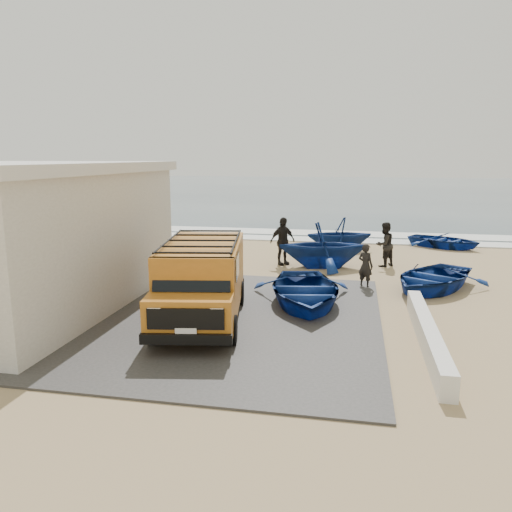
{
  "coord_description": "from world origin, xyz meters",
  "views": [
    {
      "loc": [
        3.17,
        -14.96,
        4.45
      ],
      "look_at": [
        -0.0,
        1.08,
        1.2
      ],
      "focal_mm": 35.0,
      "sensor_mm": 36.0,
      "label": 1
    }
  ],
  "objects_px": {
    "boat_near_left": "(304,290)",
    "fisherman_back": "(283,241)",
    "boat_mid_left": "(323,245)",
    "fisherman_front": "(365,266)",
    "fisherman_middle": "(384,244)",
    "parapet": "(427,334)",
    "boat_far_right": "(444,240)",
    "boat_near_right": "(432,278)",
    "boat_far_left": "(339,234)",
    "van": "(202,278)"
  },
  "relations": [
    {
      "from": "boat_near_left",
      "to": "fisherman_back",
      "type": "xyz_separation_m",
      "value": [
        -1.49,
        5.64,
        0.55
      ]
    },
    {
      "from": "boat_mid_left",
      "to": "boat_near_left",
      "type": "bearing_deg",
      "value": 166.79
    },
    {
      "from": "fisherman_front",
      "to": "fisherman_back",
      "type": "relative_size",
      "value": 0.77
    },
    {
      "from": "fisherman_back",
      "to": "fisherman_middle",
      "type": "bearing_deg",
      "value": -33.93
    },
    {
      "from": "parapet",
      "to": "boat_far_right",
      "type": "xyz_separation_m",
      "value": [
        2.63,
        13.95,
        0.08
      ]
    },
    {
      "from": "boat_near_right",
      "to": "boat_far_left",
      "type": "relative_size",
      "value": 1.33
    },
    {
      "from": "boat_mid_left",
      "to": "fisherman_front",
      "type": "height_order",
      "value": "boat_mid_left"
    },
    {
      "from": "boat_near_left",
      "to": "boat_near_right",
      "type": "bearing_deg",
      "value": 22.45
    },
    {
      "from": "parapet",
      "to": "van",
      "type": "bearing_deg",
      "value": 173.06
    },
    {
      "from": "parapet",
      "to": "fisherman_back",
      "type": "bearing_deg",
      "value": 119.37
    },
    {
      "from": "boat_far_left",
      "to": "boat_far_right",
      "type": "xyz_separation_m",
      "value": [
        5.12,
        1.87,
        -0.45
      ]
    },
    {
      "from": "van",
      "to": "fisherman_front",
      "type": "bearing_deg",
      "value": 35.88
    },
    {
      "from": "fisherman_front",
      "to": "fisherman_back",
      "type": "xyz_separation_m",
      "value": [
        -3.34,
        3.13,
        0.23
      ]
    },
    {
      "from": "parapet",
      "to": "boat_mid_left",
      "type": "bearing_deg",
      "value": 110.42
    },
    {
      "from": "fisherman_middle",
      "to": "boat_mid_left",
      "type": "bearing_deg",
      "value": -29.57
    },
    {
      "from": "boat_near_left",
      "to": "boat_far_right",
      "type": "xyz_separation_m",
      "value": [
        5.87,
        11.18,
        -0.1
      ]
    },
    {
      "from": "van",
      "to": "boat_far_left",
      "type": "height_order",
      "value": "van"
    },
    {
      "from": "van",
      "to": "fisherman_back",
      "type": "distance_m",
      "value": 7.77
    },
    {
      "from": "van",
      "to": "boat_mid_left",
      "type": "height_order",
      "value": "van"
    },
    {
      "from": "fisherman_front",
      "to": "boat_near_left",
      "type": "bearing_deg",
      "value": 86.99
    },
    {
      "from": "van",
      "to": "boat_far_right",
      "type": "bearing_deg",
      "value": 47.65
    },
    {
      "from": "fisherman_back",
      "to": "boat_mid_left",
      "type": "bearing_deg",
      "value": -48.47
    },
    {
      "from": "van",
      "to": "boat_far_right",
      "type": "xyz_separation_m",
      "value": [
        8.47,
        13.23,
        -0.84
      ]
    },
    {
      "from": "parapet",
      "to": "boat_mid_left",
      "type": "relative_size",
      "value": 1.7
    },
    {
      "from": "boat_mid_left",
      "to": "boat_far_left",
      "type": "height_order",
      "value": "boat_mid_left"
    },
    {
      "from": "boat_mid_left",
      "to": "boat_far_left",
      "type": "distance_m",
      "value": 3.95
    },
    {
      "from": "boat_near_right",
      "to": "fisherman_back",
      "type": "height_order",
      "value": "fisherman_back"
    },
    {
      "from": "boat_far_right",
      "to": "boat_far_left",
      "type": "bearing_deg",
      "value": 141.53
    },
    {
      "from": "van",
      "to": "boat_near_left",
      "type": "bearing_deg",
      "value": 28.46
    },
    {
      "from": "boat_near_right",
      "to": "boat_mid_left",
      "type": "relative_size",
      "value": 1.16
    },
    {
      "from": "boat_mid_left",
      "to": "fisherman_front",
      "type": "distance_m",
      "value": 3.34
    },
    {
      "from": "fisherman_front",
      "to": "parapet",
      "type": "bearing_deg",
      "value": 138.2
    },
    {
      "from": "fisherman_front",
      "to": "fisherman_middle",
      "type": "bearing_deg",
      "value": -69.28
    },
    {
      "from": "boat_near_left",
      "to": "fisherman_middle",
      "type": "height_order",
      "value": "fisherman_middle"
    },
    {
      "from": "boat_mid_left",
      "to": "fisherman_front",
      "type": "relative_size",
      "value": 2.3
    },
    {
      "from": "boat_mid_left",
      "to": "fisherman_back",
      "type": "distance_m",
      "value": 1.7
    },
    {
      "from": "fisherman_back",
      "to": "boat_near_left",
      "type": "bearing_deg",
      "value": -115.75
    },
    {
      "from": "boat_near_right",
      "to": "fisherman_front",
      "type": "xyz_separation_m",
      "value": [
        -2.22,
        -0.09,
        0.34
      ]
    },
    {
      "from": "parapet",
      "to": "boat_near_left",
      "type": "bearing_deg",
      "value": 139.56
    },
    {
      "from": "fisherman_back",
      "to": "boat_near_right",
      "type": "bearing_deg",
      "value": -69.18
    },
    {
      "from": "boat_near_left",
      "to": "boat_mid_left",
      "type": "distance_m",
      "value": 5.42
    },
    {
      "from": "boat_near_right",
      "to": "boat_far_left",
      "type": "distance_m",
      "value": 7.51
    },
    {
      "from": "van",
      "to": "boat_mid_left",
      "type": "relative_size",
      "value": 1.56
    },
    {
      "from": "boat_far_left",
      "to": "fisherman_back",
      "type": "height_order",
      "value": "fisherman_back"
    },
    {
      "from": "boat_near_right",
      "to": "fisherman_middle",
      "type": "distance_m",
      "value": 3.82
    },
    {
      "from": "boat_mid_left",
      "to": "fisherman_front",
      "type": "bearing_deg",
      "value": -161.25
    },
    {
      "from": "parapet",
      "to": "boat_near_right",
      "type": "relative_size",
      "value": 1.46
    },
    {
      "from": "boat_near_right",
      "to": "boat_far_right",
      "type": "xyz_separation_m",
      "value": [
        1.79,
        8.59,
        -0.06
      ]
    },
    {
      "from": "van",
      "to": "boat_mid_left",
      "type": "xyz_separation_m",
      "value": [
        2.81,
        7.45,
        -0.27
      ]
    },
    {
      "from": "boat_far_right",
      "to": "fisherman_back",
      "type": "xyz_separation_m",
      "value": [
        -7.35,
        -5.55,
        0.64
      ]
    }
  ]
}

